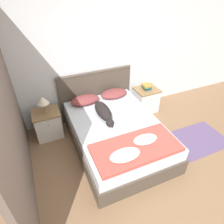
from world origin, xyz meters
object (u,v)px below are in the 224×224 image
Objects in this scene: nightstand_right at (146,100)px; pillow_right at (114,93)px; nightstand_left at (48,124)px; book_stack at (147,86)px; table_lamp at (42,101)px; pillow_left at (85,100)px; dog at (103,112)px; bed at (117,134)px.

nightstand_right is 0.95× the size of pillow_right.
nightstand_left is 2.18m from nightstand_right.
pillow_right is (-0.78, 0.03, 0.32)m from nightstand_right.
book_stack is 2.19m from table_lamp.
pillow_left is 0.57m from dog.
table_lamp reaches higher than bed.
pillow_left is (0.78, 0.03, 0.32)m from nightstand_left.
dog is (-0.45, -0.55, 0.02)m from pillow_right.
dog is at bearing -129.41° from pillow_right.
book_stack is (-0.00, 0.02, 0.33)m from nightstand_right.
book_stack reaches higher than nightstand_right.
nightstand_right is 2.24m from table_lamp.
bed is 9.10× the size of book_stack.
pillow_left is 1.40m from book_stack.
nightstand_left is at bearing 90.00° from table_lamp.
book_stack is at bearing -0.45° from pillow_left.
dog is 1.34m from book_stack.
table_lamp is (-2.18, -0.01, 0.53)m from nightstand_right.
nightstand_left is 0.84m from pillow_left.
dog is at bearing -156.40° from book_stack.
nightstand_left is at bearing 180.00° from nightstand_right.
pillow_left is at bearing 110.81° from bed.
nightstand_right is at bearing -1.39° from pillow_left.
table_lamp reaches higher than pillow_right.
table_lamp reaches higher than nightstand_right.
pillow_right reaches higher than book_stack.
pillow_left is at bearing 2.50° from nightstand_left.
pillow_left is at bearing 180.00° from pillow_right.
table_lamp reaches higher than pillow_left.
bed is 1.40m from book_stack.
book_stack is at bearing 36.67° from bed.
dog reaches higher than pillow_right.
pillow_left is 0.72× the size of dog.
dog is at bearing -157.31° from nightstand_right.
pillow_right is at bearing 69.19° from bed.
pillow_right is at bearing 0.00° from pillow_left.
nightstand_right is at bearing 0.00° from nightstand_left.
nightstand_left is 1.44m from pillow_right.
nightstand_left is 1.00× the size of nightstand_right.
nightstand_left is at bearing -177.50° from pillow_left.
table_lamp reaches higher than book_stack.
table_lamp is (0.00, -0.01, 0.53)m from nightstand_left.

